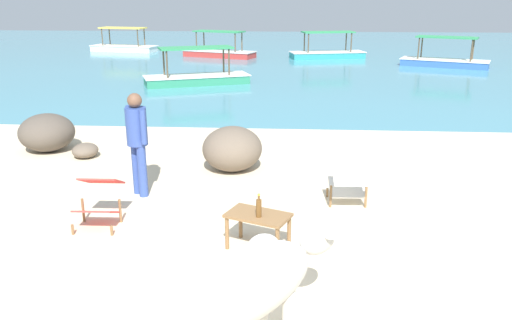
{
  "coord_description": "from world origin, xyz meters",
  "views": [
    {
      "loc": [
        0.58,
        -4.84,
        3.08
      ],
      "look_at": [
        0.06,
        3.0,
        0.55
      ],
      "focal_mm": 36.43,
      "sensor_mm": 36.0,
      "label": 1
    }
  ],
  "objects_px": {
    "cow": "(244,286)",
    "low_bench_table": "(258,220)",
    "boat_teal": "(327,52)",
    "boat_red": "(219,51)",
    "boat_white": "(124,46)",
    "bottle": "(259,208)",
    "deck_chair_near": "(99,197)",
    "boat_green": "(197,76)",
    "person_standing": "(137,137)",
    "boat_blue": "(445,60)",
    "deck_chair_far": "(349,182)"
  },
  "relations": [
    {
      "from": "cow",
      "to": "boat_red",
      "type": "xyz_separation_m",
      "value": [
        -3.25,
        22.59,
        -0.49
      ]
    },
    {
      "from": "bottle",
      "to": "person_standing",
      "type": "relative_size",
      "value": 0.18
    },
    {
      "from": "low_bench_table",
      "to": "boat_white",
      "type": "distance_m",
      "value": 24.52
    },
    {
      "from": "deck_chair_far",
      "to": "boat_blue",
      "type": "relative_size",
      "value": 0.21
    },
    {
      "from": "low_bench_table",
      "to": "person_standing",
      "type": "distance_m",
      "value": 2.66
    },
    {
      "from": "deck_chair_near",
      "to": "boat_teal",
      "type": "bearing_deg",
      "value": 166.17
    },
    {
      "from": "low_bench_table",
      "to": "boat_teal",
      "type": "xyz_separation_m",
      "value": [
        2.16,
        20.41,
        -0.14
      ]
    },
    {
      "from": "boat_red",
      "to": "boat_green",
      "type": "distance_m",
      "value": 8.2
    },
    {
      "from": "boat_red",
      "to": "boat_green",
      "type": "xyz_separation_m",
      "value": [
        0.3,
        -8.19,
        0.0
      ]
    },
    {
      "from": "deck_chair_far",
      "to": "boat_teal",
      "type": "xyz_separation_m",
      "value": [
        0.91,
        18.96,
        -0.13
      ]
    },
    {
      "from": "boat_blue",
      "to": "boat_white",
      "type": "distance_m",
      "value": 16.79
    },
    {
      "from": "boat_teal",
      "to": "boat_green",
      "type": "distance_m",
      "value": 9.57
    },
    {
      "from": "bottle",
      "to": "boat_white",
      "type": "relative_size",
      "value": 0.08
    },
    {
      "from": "boat_white",
      "to": "boat_red",
      "type": "bearing_deg",
      "value": -10.91
    },
    {
      "from": "deck_chair_far",
      "to": "boat_white",
      "type": "relative_size",
      "value": 0.21
    },
    {
      "from": "boat_white",
      "to": "low_bench_table",
      "type": "bearing_deg",
      "value": -56.95
    },
    {
      "from": "boat_white",
      "to": "bottle",
      "type": "bearing_deg",
      "value": -56.99
    },
    {
      "from": "cow",
      "to": "boat_blue",
      "type": "xyz_separation_m",
      "value": [
        7.06,
        19.67,
        -0.49
      ]
    },
    {
      "from": "boat_teal",
      "to": "boat_red",
      "type": "bearing_deg",
      "value": -14.37
    },
    {
      "from": "low_bench_table",
      "to": "boat_blue",
      "type": "relative_size",
      "value": 0.23
    },
    {
      "from": "boat_green",
      "to": "boat_white",
      "type": "relative_size",
      "value": 1.0
    },
    {
      "from": "deck_chair_far",
      "to": "boat_red",
      "type": "bearing_deg",
      "value": 10.6
    },
    {
      "from": "cow",
      "to": "person_standing",
      "type": "distance_m",
      "value": 4.28
    },
    {
      "from": "boat_teal",
      "to": "boat_blue",
      "type": "relative_size",
      "value": 1.0
    },
    {
      "from": "boat_red",
      "to": "boat_blue",
      "type": "relative_size",
      "value": 1.0
    },
    {
      "from": "deck_chair_near",
      "to": "person_standing",
      "type": "relative_size",
      "value": 0.48
    },
    {
      "from": "cow",
      "to": "boat_teal",
      "type": "height_order",
      "value": "boat_teal"
    },
    {
      "from": "boat_teal",
      "to": "low_bench_table",
      "type": "bearing_deg",
      "value": 70.61
    },
    {
      "from": "boat_teal",
      "to": "boat_white",
      "type": "height_order",
      "value": "same"
    },
    {
      "from": "boat_teal",
      "to": "deck_chair_near",
      "type": "bearing_deg",
      "value": 64.21
    },
    {
      "from": "deck_chair_far",
      "to": "person_standing",
      "type": "distance_m",
      "value": 3.27
    },
    {
      "from": "boat_green",
      "to": "deck_chair_near",
      "type": "bearing_deg",
      "value": -108.0
    },
    {
      "from": "bottle",
      "to": "boat_green",
      "type": "height_order",
      "value": "boat_green"
    },
    {
      "from": "low_bench_table",
      "to": "deck_chair_far",
      "type": "xyz_separation_m",
      "value": [
        1.25,
        1.44,
        -0.0
      ]
    },
    {
      "from": "cow",
      "to": "boat_teal",
      "type": "distance_m",
      "value": 22.6
    },
    {
      "from": "person_standing",
      "to": "bottle",
      "type": "bearing_deg",
      "value": -87.02
    },
    {
      "from": "cow",
      "to": "low_bench_table",
      "type": "xyz_separation_m",
      "value": [
        -0.01,
        2.09,
        -0.36
      ]
    },
    {
      "from": "person_standing",
      "to": "low_bench_table",
      "type": "bearing_deg",
      "value": -85.9
    },
    {
      "from": "boat_white",
      "to": "cow",
      "type": "bearing_deg",
      "value": -58.56
    },
    {
      "from": "deck_chair_near",
      "to": "deck_chair_far",
      "type": "distance_m",
      "value": 3.56
    },
    {
      "from": "deck_chair_near",
      "to": "boat_white",
      "type": "xyz_separation_m",
      "value": [
        -6.65,
        22.27,
        -0.13
      ]
    },
    {
      "from": "deck_chair_far",
      "to": "deck_chair_near",
      "type": "bearing_deg",
      "value": 101.13
    },
    {
      "from": "boat_green",
      "to": "boat_red",
      "type": "bearing_deg",
      "value": 70.58
    },
    {
      "from": "low_bench_table",
      "to": "boat_white",
      "type": "xyz_separation_m",
      "value": [
        -8.86,
        22.86,
        -0.14
      ]
    },
    {
      "from": "bottle",
      "to": "boat_white",
      "type": "height_order",
      "value": "boat_white"
    },
    {
      "from": "person_standing",
      "to": "boat_teal",
      "type": "relative_size",
      "value": 0.42
    },
    {
      "from": "low_bench_table",
      "to": "deck_chair_far",
      "type": "distance_m",
      "value": 1.91
    },
    {
      "from": "bottle",
      "to": "boat_red",
      "type": "bearing_deg",
      "value": 98.97
    },
    {
      "from": "deck_chair_near",
      "to": "boat_red",
      "type": "height_order",
      "value": "boat_red"
    },
    {
      "from": "deck_chair_near",
      "to": "deck_chair_far",
      "type": "xyz_separation_m",
      "value": [
        3.46,
        0.85,
        0.0
      ]
    }
  ]
}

